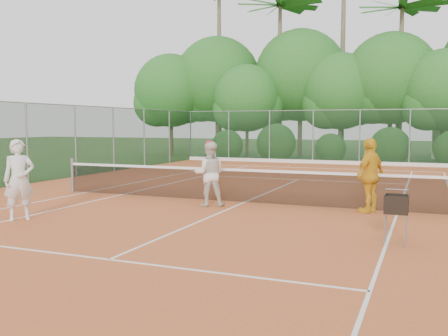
# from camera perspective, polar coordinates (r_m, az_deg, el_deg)

# --- Properties ---
(ground) EXTENTS (120.00, 120.00, 0.00)m
(ground) POSITION_cam_1_polar(r_m,az_deg,el_deg) (14.08, 2.24, -4.08)
(ground) COLOR #224518
(ground) RESTS_ON ground
(clay_court) EXTENTS (18.00, 36.00, 0.02)m
(clay_court) POSITION_cam_1_polar(r_m,az_deg,el_deg) (14.08, 2.24, -4.04)
(clay_court) COLOR #BE5B2B
(clay_court) RESTS_ON ground
(tennis_net) EXTENTS (11.97, 0.10, 1.10)m
(tennis_net) POSITION_cam_1_polar(r_m,az_deg,el_deg) (14.01, 2.25, -1.93)
(tennis_net) COLOR gray
(tennis_net) RESTS_ON clay_court
(player_white) EXTENTS (0.79, 0.80, 1.87)m
(player_white) POSITION_cam_1_polar(r_m,az_deg,el_deg) (12.39, -22.38, -1.26)
(player_white) COLOR silver
(player_white) RESTS_ON clay_court
(player_center_grp) EXTENTS (1.04, 0.94, 1.78)m
(player_center_grp) POSITION_cam_1_polar(r_m,az_deg,el_deg) (13.46, -1.70, -0.65)
(player_center_grp) COLOR silver
(player_center_grp) RESTS_ON clay_court
(player_yellow) EXTENTS (0.88, 1.19, 1.87)m
(player_yellow) POSITION_cam_1_polar(r_m,az_deg,el_deg) (12.96, 16.36, -0.81)
(player_yellow) COLOR gold
(player_yellow) RESTS_ON clay_court
(ball_hopper) EXTENTS (0.40, 0.40, 0.92)m
(ball_hopper) POSITION_cam_1_polar(r_m,az_deg,el_deg) (9.67, 19.10, -4.04)
(ball_hopper) COLOR gray
(ball_hopper) RESTS_ON clay_court
(stray_ball_a) EXTENTS (0.07, 0.07, 0.07)m
(stray_ball_a) POSITION_cam_1_polar(r_m,az_deg,el_deg) (24.76, 13.06, -0.16)
(stray_ball_a) COLOR #CFE535
(stray_ball_a) RESTS_ON clay_court
(stray_ball_b) EXTENTS (0.07, 0.07, 0.07)m
(stray_ball_b) POSITION_cam_1_polar(r_m,az_deg,el_deg) (26.64, 7.38, 0.29)
(stray_ball_b) COLOR #D1DD33
(stray_ball_b) RESTS_ON clay_court
(stray_ball_c) EXTENTS (0.07, 0.07, 0.07)m
(stray_ball_c) POSITION_cam_1_polar(r_m,az_deg,el_deg) (22.17, 8.10, -0.66)
(stray_ball_c) COLOR #B6C92E
(stray_ball_c) RESTS_ON clay_court
(court_markings) EXTENTS (11.03, 23.83, 0.01)m
(court_markings) POSITION_cam_1_polar(r_m,az_deg,el_deg) (14.08, 2.24, -3.99)
(court_markings) COLOR white
(court_markings) RESTS_ON clay_court
(fence_back) EXTENTS (18.07, 0.07, 3.00)m
(fence_back) POSITION_cam_1_polar(r_m,az_deg,el_deg) (28.48, 12.67, 3.47)
(fence_back) COLOR #19381E
(fence_back) RESTS_ON clay_court
(tropical_treeline) EXTENTS (32.10, 8.49, 15.03)m
(tropical_treeline) POSITION_cam_1_polar(r_m,az_deg,el_deg) (33.58, 16.75, 9.73)
(tropical_treeline) COLOR brown
(tropical_treeline) RESTS_ON ground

